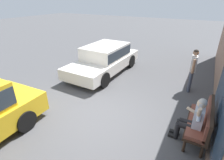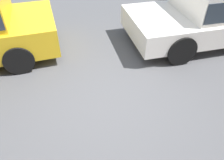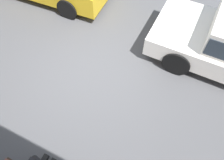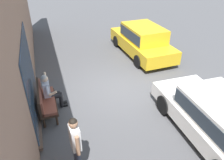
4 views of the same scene
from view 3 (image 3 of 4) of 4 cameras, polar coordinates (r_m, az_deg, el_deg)
name	(u,v)px [view 3 (image 3 of 4)]	position (r m, az deg, el deg)	size (l,w,h in m)	color
ground_plane	(90,70)	(5.42, -5.88, 2.58)	(60.00, 60.00, 0.00)	#4C4C4F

